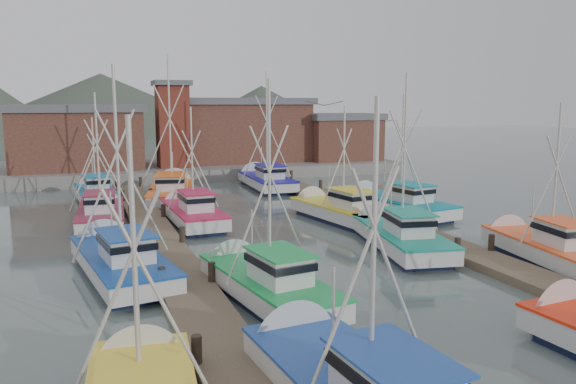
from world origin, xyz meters
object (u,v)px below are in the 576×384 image
object	(u,v)px
lookout_tower	(173,123)
boat_4	(262,282)
boat_12	(173,191)
boat_8	(191,213)

from	to	relation	value
lookout_tower	boat_4	distance (m)	37.02
lookout_tower	boat_12	distance (m)	13.36
boat_4	boat_8	xyz separation A→B (m)	(-0.01, 14.89, -0.00)
boat_4	boat_12	distance (m)	24.34
lookout_tower	boat_8	xyz separation A→B (m)	(-2.36, -21.73, -4.87)
boat_8	boat_4	bearing A→B (deg)	-92.29
boat_4	boat_8	bearing A→B (deg)	81.29
boat_12	boat_4	bearing A→B (deg)	-79.03
lookout_tower	boat_8	world-z (taller)	lookout_tower
boat_4	lookout_tower	bearing A→B (deg)	77.58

